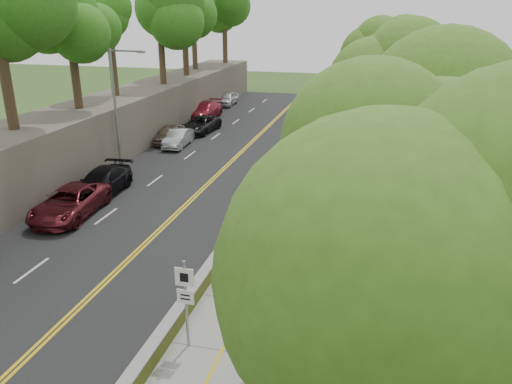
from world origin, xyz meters
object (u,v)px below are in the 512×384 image
object	(u,v)px
streetlight	(118,101)
car_2	(70,202)
construction_barrel	(348,150)
person_far	(348,142)
concrete_block	(312,266)
signpost	(186,295)
painter_0	(245,225)

from	to	relation	value
streetlight	car_2	world-z (taller)	streetlight
construction_barrel	person_far	world-z (taller)	person_far
streetlight	concrete_block	bearing A→B (deg)	-37.87
streetlight	car_2	distance (m)	9.36
signpost	car_2	distance (m)	13.29
car_2	person_far	bearing A→B (deg)	45.11
streetlight	person_far	xyz separation A→B (m)	(14.66, 7.22, -3.69)
car_2	construction_barrel	bearing A→B (deg)	43.62
concrete_block	person_far	distance (m)	18.70
concrete_block	car_2	size ratio (longest dim) A/B	0.25
construction_barrel	concrete_block	size ratio (longest dim) A/B	0.75
construction_barrel	person_far	distance (m)	0.80
streetlight	painter_0	xyz separation A→B (m)	(11.21, -9.10, -3.75)
streetlight	construction_barrel	xyz separation A→B (m)	(14.76, 6.53, -4.09)
signpost	car_2	size ratio (longest dim) A/B	0.57
painter_0	construction_barrel	bearing A→B (deg)	-13.02
signpost	person_far	size ratio (longest dim) A/B	1.72
construction_barrel	concrete_block	xyz separation A→B (m)	(0.00, -18.01, -0.06)
car_2	concrete_block	bearing A→B (deg)	-17.71
person_far	painter_0	bearing A→B (deg)	78.86
concrete_block	person_far	world-z (taller)	person_far
painter_0	signpost	bearing A→B (deg)	-178.06
construction_barrel	car_2	xyz separation A→B (m)	(-13.30, -14.94, 0.24)
signpost	construction_barrel	xyz separation A→B (m)	(3.25, 23.55, -1.41)
signpost	person_far	world-z (taller)	signpost
car_2	painter_0	xyz separation A→B (m)	(9.75, -0.70, 0.09)
painter_0	concrete_block	bearing A→B (deg)	-124.02
streetlight	concrete_block	world-z (taller)	streetlight
construction_barrel	person_far	bearing A→B (deg)	98.29
person_far	car_2	bearing A→B (deg)	50.60
streetlight	person_far	bearing A→B (deg)	26.21
concrete_block	painter_0	size ratio (longest dim) A/B	0.80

